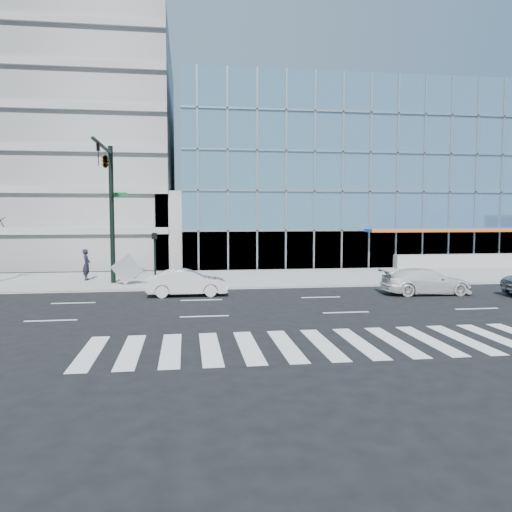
{
  "coord_description": "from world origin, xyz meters",
  "views": [
    {
      "loc": [
        -6.71,
        -24.21,
        4.09
      ],
      "look_at": [
        -2.88,
        3.0,
        1.89
      ],
      "focal_mm": 35.0,
      "sensor_mm": 36.0,
      "label": 1
    }
  ],
  "objects_px": {
    "pedestrian": "(87,265)",
    "white_suv": "(426,281)",
    "tilted_panel": "(127,269)",
    "ped_signal_post": "(155,250)",
    "traffic_signal": "(107,179)",
    "white_sedan": "(187,283)"
  },
  "relations": [
    {
      "from": "white_sedan",
      "to": "pedestrian",
      "type": "bearing_deg",
      "value": 44.68
    },
    {
      "from": "white_sedan",
      "to": "tilted_panel",
      "type": "bearing_deg",
      "value": 43.19
    },
    {
      "from": "traffic_signal",
      "to": "white_sedan",
      "type": "distance_m",
      "value": 7.64
    },
    {
      "from": "ped_signal_post",
      "to": "white_suv",
      "type": "bearing_deg",
      "value": -18.32
    },
    {
      "from": "pedestrian",
      "to": "tilted_panel",
      "type": "relative_size",
      "value": 1.48
    },
    {
      "from": "ped_signal_post",
      "to": "tilted_panel",
      "type": "distance_m",
      "value": 1.93
    },
    {
      "from": "white_suv",
      "to": "traffic_signal",
      "type": "bearing_deg",
      "value": 77.36
    },
    {
      "from": "ped_signal_post",
      "to": "tilted_panel",
      "type": "bearing_deg",
      "value": 177.97
    },
    {
      "from": "white_suv",
      "to": "white_sedan",
      "type": "distance_m",
      "value": 12.48
    },
    {
      "from": "traffic_signal",
      "to": "ped_signal_post",
      "type": "bearing_deg",
      "value": 8.52
    },
    {
      "from": "traffic_signal",
      "to": "tilted_panel",
      "type": "distance_m",
      "value": 5.2
    },
    {
      "from": "white_sedan",
      "to": "pedestrian",
      "type": "xyz_separation_m",
      "value": [
        -6.11,
        6.03,
        0.43
      ]
    },
    {
      "from": "ped_signal_post",
      "to": "tilted_panel",
      "type": "height_order",
      "value": "ped_signal_post"
    },
    {
      "from": "tilted_panel",
      "to": "pedestrian",
      "type": "bearing_deg",
      "value": 126.81
    },
    {
      "from": "pedestrian",
      "to": "white_suv",
      "type": "bearing_deg",
      "value": -110.1
    },
    {
      "from": "traffic_signal",
      "to": "ped_signal_post",
      "type": "xyz_separation_m",
      "value": [
        2.5,
        0.37,
        -4.02
      ]
    },
    {
      "from": "tilted_panel",
      "to": "ped_signal_post",
      "type": "bearing_deg",
      "value": -12.59
    },
    {
      "from": "pedestrian",
      "to": "white_sedan",
      "type": "bearing_deg",
      "value": -133.35
    },
    {
      "from": "traffic_signal",
      "to": "tilted_panel",
      "type": "height_order",
      "value": "traffic_signal"
    },
    {
      "from": "white_suv",
      "to": "tilted_panel",
      "type": "height_order",
      "value": "tilted_panel"
    },
    {
      "from": "white_suv",
      "to": "tilted_panel",
      "type": "relative_size",
      "value": 3.58
    },
    {
      "from": "traffic_signal",
      "to": "tilted_panel",
      "type": "xyz_separation_m",
      "value": [
        0.9,
        0.43,
        -5.11
      ]
    }
  ]
}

